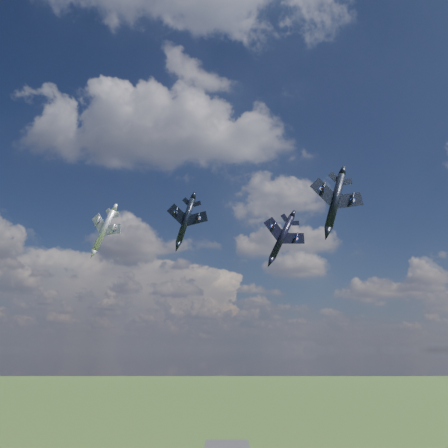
{
  "coord_description": "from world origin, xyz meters",
  "views": [
    {
      "loc": [
        -2.6,
        -68.02,
        57.21
      ],
      "look_at": [
        -2.38,
        18.65,
        82.32
      ],
      "focal_mm": 35.0,
      "sensor_mm": 36.0,
      "label": 1
    }
  ],
  "objects_px": {
    "jet_left_silver": "(104,230)",
    "jet_right_navy": "(335,201)",
    "jet_lead_navy": "(186,220)",
    "jet_high_navy": "(282,237)"
  },
  "relations": [
    {
      "from": "jet_left_silver",
      "to": "jet_right_navy",
      "type": "bearing_deg",
      "value": -0.34
    },
    {
      "from": "jet_lead_navy",
      "to": "jet_high_navy",
      "type": "bearing_deg",
      "value": 56.76
    },
    {
      "from": "jet_lead_navy",
      "to": "jet_high_navy",
      "type": "distance_m",
      "value": 31.45
    },
    {
      "from": "jet_right_navy",
      "to": "jet_high_navy",
      "type": "bearing_deg",
      "value": 90.15
    },
    {
      "from": "jet_lead_navy",
      "to": "jet_right_navy",
      "type": "relative_size",
      "value": 0.9
    },
    {
      "from": "jet_lead_navy",
      "to": "jet_left_silver",
      "type": "relative_size",
      "value": 0.98
    },
    {
      "from": "jet_lead_navy",
      "to": "jet_high_navy",
      "type": "relative_size",
      "value": 0.77
    },
    {
      "from": "jet_lead_navy",
      "to": "jet_high_navy",
      "type": "height_order",
      "value": "jet_high_navy"
    },
    {
      "from": "jet_lead_navy",
      "to": "jet_high_navy",
      "type": "xyz_separation_m",
      "value": [
        21.91,
        22.44,
        2.34
      ]
    },
    {
      "from": "jet_lead_navy",
      "to": "jet_left_silver",
      "type": "height_order",
      "value": "jet_left_silver"
    }
  ]
}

